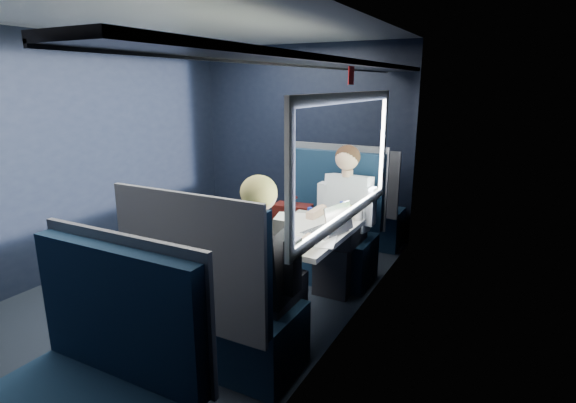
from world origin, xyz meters
The scene contains 13 objects.
ground centered at (0.00, 0.00, -0.01)m, with size 2.80×4.20×0.01m, color black.
room_shell centered at (0.02, 0.00, 1.48)m, with size 3.00×4.40×2.40m.
table centered at (1.03, 0.00, 0.66)m, with size 0.62×1.00×0.74m.
seat_bay_near centered at (0.84, 0.87, 0.42)m, with size 1.04×0.62×1.26m.
seat_bay_far centered at (0.85, -0.87, 0.41)m, with size 1.04×0.62×1.26m.
seat_row_front centered at (0.85, 1.80, 0.41)m, with size 1.04×0.51×1.16m.
seat_row_back centered at (0.85, -1.80, 0.41)m, with size 1.04×0.51×1.16m.
man centered at (1.10, 0.70, 0.72)m, with size 0.53×0.56×1.32m.
woman centered at (1.10, -0.71, 0.73)m, with size 0.53×0.56×1.32m.
papers centered at (1.02, 0.02, 0.74)m, with size 0.56×0.81×0.01m, color white.
laptop centered at (1.26, 0.01, 0.80)m, with size 0.31×0.36×0.23m.
bottle_small centered at (1.27, 0.19, 0.83)m, with size 0.06×0.06×0.21m.
cup centered at (1.33, 0.44, 0.79)m, with size 0.07×0.07×0.09m, color white.
Camera 1 is at (2.47, -2.98, 1.84)m, focal length 28.00 mm.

